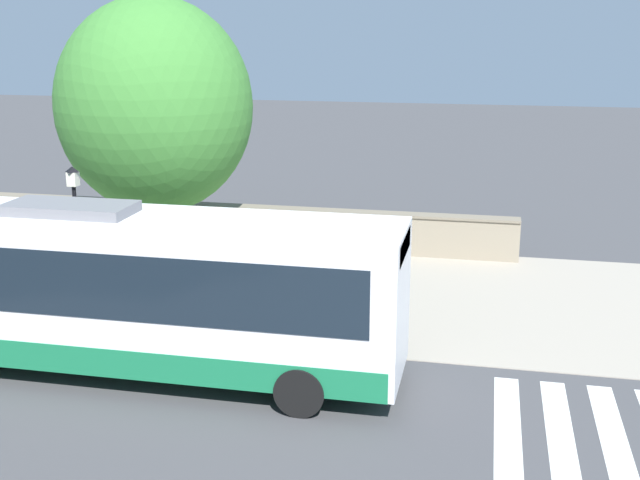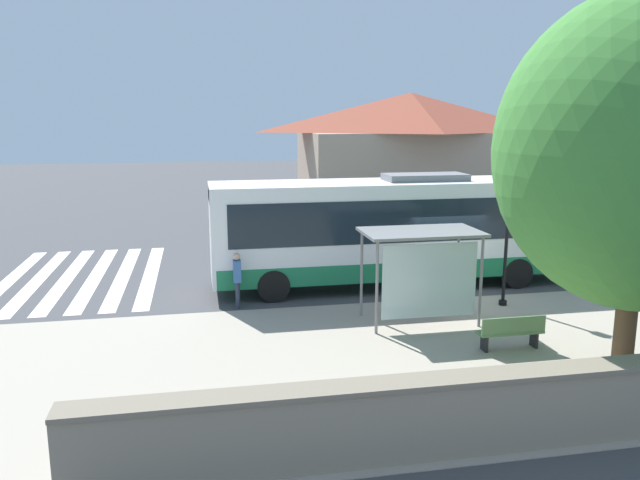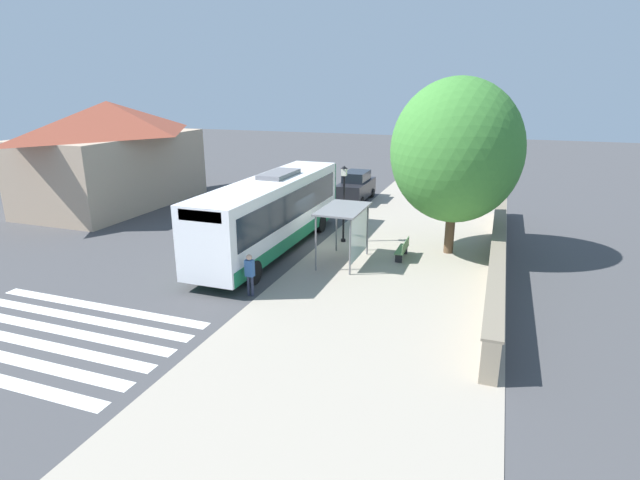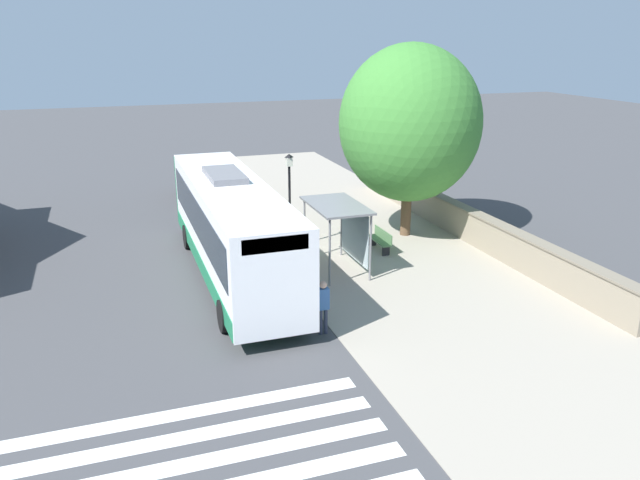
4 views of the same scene
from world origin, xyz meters
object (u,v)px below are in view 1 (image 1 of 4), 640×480
Objects in this scene: street_lamp_near at (77,229)px; shade_tree at (155,106)px; pedestrian at (378,322)px; bus at (115,288)px; bus_shelter at (205,233)px; bench at (188,266)px.

shade_tree is (-5.33, -0.06, 2.55)m from street_lamp_near.
pedestrian is 8.07m from street_lamp_near.
bus reaches higher than bus_shelter.
shade_tree is at bearing -144.29° from bus_shelter.
pedestrian is 0.20× the size of shade_tree.
street_lamp_near is (3.40, -1.55, 1.89)m from bench.
bus_shelter is at bearing 31.98° from bench.
shade_tree is (-1.93, -1.61, 4.43)m from bench.
bus_shelter reaches higher than pedestrian.
shade_tree is at bearing -140.21° from bench.
bench is 5.10m from shade_tree.
street_lamp_near is (-1.30, -7.85, 1.38)m from pedestrian.
bus_shelter is at bearing 171.45° from bus.
shade_tree is at bearing -130.00° from pedestrian.
pedestrian is at bearing 106.24° from bus.
shade_tree is (-8.22, -2.46, 2.98)m from bus.
bus is 7.31× the size of pedestrian.
shade_tree reaches higher than bus.
bus_shelter is 3.21m from bench.
street_lamp_near is at bearing -99.43° from pedestrian.
bench is (-6.29, -0.86, -1.45)m from bus.
bus_shelter is 1.93× the size of bench.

